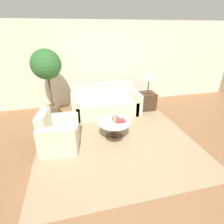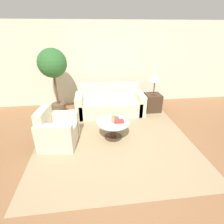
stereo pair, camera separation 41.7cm
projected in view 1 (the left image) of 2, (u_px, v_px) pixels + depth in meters
ground_plane at (122, 155)px, 3.61m from camera, size 14.00×14.00×0.00m
wall_back at (97, 65)px, 5.61m from camera, size 10.00×0.06×2.60m
rug at (114, 137)px, 4.19m from camera, size 3.50×3.58×0.01m
sofa_main at (106, 104)px, 5.29m from camera, size 2.01×0.82×0.87m
armchair at (57, 135)px, 3.74m from camera, size 0.86×0.92×0.84m
coffee_table at (114, 127)px, 4.08m from camera, size 0.76×0.76×0.41m
side_table at (147, 101)px, 5.56m from camera, size 0.47×0.47×0.54m
table_lamp at (149, 76)px, 5.22m from camera, size 0.33×0.33×0.68m
potted_plant at (47, 70)px, 4.59m from camera, size 0.78×0.78×1.91m
vase at (115, 119)px, 3.95m from camera, size 0.09×0.09×0.20m
bowl at (116, 118)px, 4.12m from camera, size 0.18×0.18×0.05m
book_stack at (120, 121)px, 4.00m from camera, size 0.22×0.13×0.05m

